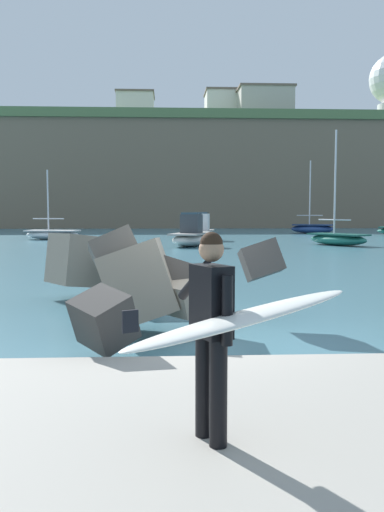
# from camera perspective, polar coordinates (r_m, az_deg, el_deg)

# --- Properties ---
(ground_plane) EXTENTS (400.00, 400.00, 0.00)m
(ground_plane) POSITION_cam_1_polar(r_m,az_deg,el_deg) (9.14, 0.69, -9.04)
(ground_plane) COLOR #42707F
(walkway_path) EXTENTS (48.00, 4.40, 0.24)m
(walkway_path) POSITION_cam_1_polar(r_m,az_deg,el_deg) (5.30, 3.46, -18.11)
(walkway_path) COLOR #9E998E
(walkway_path) RESTS_ON ground
(breakwater_jetty) EXTENTS (31.30, 7.46, 2.49)m
(breakwater_jetty) POSITION_cam_1_polar(r_m,az_deg,el_deg) (10.55, -5.29, -1.20)
(breakwater_jetty) COLOR #605B56
(breakwater_jetty) RESTS_ON ground
(surfer_with_board) EXTENTS (2.04, 1.48, 1.78)m
(surfer_with_board) POSITION_cam_1_polar(r_m,az_deg,el_deg) (4.42, 3.14, -7.05)
(surfer_with_board) COLOR black
(surfer_with_board) RESTS_ON walkway_path
(boat_mid_left) EXTENTS (3.76, 4.49, 7.39)m
(boat_mid_left) POSITION_cam_1_polar(r_m,az_deg,el_deg) (35.72, 15.28, 1.85)
(boat_mid_left) COLOR #1E6656
(boat_mid_left) RESTS_ON ground
(boat_mid_centre) EXTENTS (4.69, 3.45, 7.18)m
(boat_mid_centre) POSITION_cam_1_polar(r_m,az_deg,el_deg) (54.41, 12.73, 2.90)
(boat_mid_centre) COLOR navy
(boat_mid_centre) RESTS_ON ground
(boat_mid_right) EXTENTS (4.67, 2.98, 5.40)m
(boat_mid_right) POSITION_cam_1_polar(r_m,az_deg,el_deg) (42.98, -14.65, 2.27)
(boat_mid_right) COLOR white
(boat_mid_right) RESTS_ON ground
(boat_far_left) EXTENTS (2.61, 5.73, 2.13)m
(boat_far_left) POSITION_cam_1_polar(r_m,az_deg,el_deg) (40.62, 1.02, 2.59)
(boat_far_left) COLOR beige
(boat_far_left) RESTS_ON ground
(boat_far_right) EXTENTS (3.16, 4.47, 2.12)m
(boat_far_right) POSITION_cam_1_polar(r_m,az_deg,el_deg) (33.59, -0.18, 2.16)
(boat_far_right) COLOR beige
(boat_far_right) RESTS_ON ground
(headland_bluff) EXTENTS (73.68, 34.80, 15.25)m
(headland_bluff) POSITION_cam_1_polar(r_m,az_deg,el_deg) (86.45, 0.51, 8.39)
(headland_bluff) COLOR #756651
(headland_bluff) RESTS_ON ground
(station_building_west) EXTENTS (6.22, 6.36, 5.86)m
(station_building_west) POSITION_cam_1_polar(r_m,az_deg,el_deg) (88.05, 3.46, 15.24)
(station_building_west) COLOR silver
(station_building_west) RESTS_ON headland_bluff
(station_building_central) EXTENTS (8.24, 6.42, 5.34)m
(station_building_central) POSITION_cam_1_polar(r_m,az_deg,el_deg) (83.96, 7.73, 15.54)
(station_building_central) COLOR #B2ADA3
(station_building_central) RESTS_ON headland_bluff
(station_building_east) EXTENTS (6.29, 7.35, 6.52)m
(station_building_east) POSITION_cam_1_polar(r_m,az_deg,el_deg) (93.07, -6.01, 14.85)
(station_building_east) COLOR silver
(station_building_east) RESTS_ON headland_bluff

